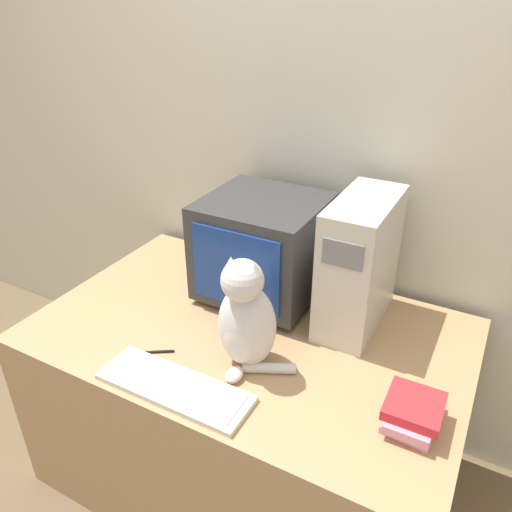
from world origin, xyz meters
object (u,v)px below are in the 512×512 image
(crt_monitor, at_px, (263,247))
(keyboard, at_px, (175,387))
(computer_tower, at_px, (359,263))
(book_stack, at_px, (413,412))
(pen, at_px, (153,352))
(cat, at_px, (246,319))

(crt_monitor, xyz_separation_m, keyboard, (0.02, -0.61, -0.20))
(crt_monitor, bearing_deg, computer_tower, 0.48)
(crt_monitor, height_order, book_stack, crt_monitor)
(book_stack, xyz_separation_m, pen, (-0.84, -0.11, -0.04))
(keyboard, bearing_deg, cat, 57.26)
(computer_tower, bearing_deg, book_stack, -52.71)
(keyboard, relative_size, cat, 1.24)
(computer_tower, bearing_deg, crt_monitor, -179.52)
(pen, bearing_deg, crt_monitor, 73.28)
(cat, xyz_separation_m, book_stack, (0.54, 0.00, -0.13))
(cat, bearing_deg, computer_tower, 57.95)
(computer_tower, xyz_separation_m, book_stack, (0.31, -0.41, -0.20))
(keyboard, distance_m, book_stack, 0.70)
(pen, bearing_deg, computer_tower, 43.81)
(cat, bearing_deg, book_stack, -2.73)
(keyboard, bearing_deg, book_stack, 17.45)
(keyboard, xyz_separation_m, pen, (-0.17, 0.11, -0.01))
(computer_tower, relative_size, cat, 1.19)
(computer_tower, bearing_deg, pen, -136.19)
(keyboard, relative_size, book_stack, 2.48)
(computer_tower, height_order, pen, computer_tower)
(computer_tower, height_order, cat, computer_tower)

